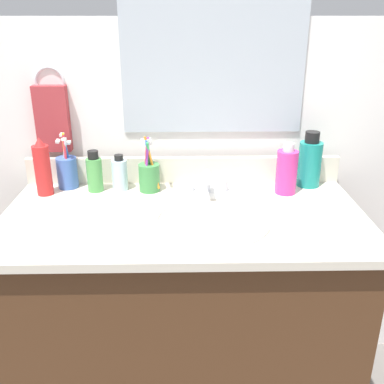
# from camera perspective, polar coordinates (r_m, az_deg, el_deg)

# --- Properties ---
(vanity_cabinet) EXTENTS (1.03, 0.51, 0.74)m
(vanity_cabinet) POSITION_cam_1_polar(r_m,az_deg,el_deg) (1.53, -0.89, -16.32)
(vanity_cabinet) COLOR #4C2D19
(vanity_cabinet) RESTS_ON ground_plane
(countertop) EXTENTS (1.07, 0.55, 0.02)m
(countertop) POSITION_cam_1_polar(r_m,az_deg,el_deg) (1.32, -0.99, -3.30)
(countertop) COLOR beige
(countertop) RESTS_ON vanity_cabinet
(backsplash) EXTENTS (1.07, 0.02, 0.09)m
(backsplash) POSITION_cam_1_polar(r_m,az_deg,el_deg) (1.55, -1.05, 2.85)
(backsplash) COLOR beige
(backsplash) RESTS_ON countertop
(back_wall) EXTENTS (2.17, 0.04, 1.30)m
(back_wall) POSITION_cam_1_polar(r_m,az_deg,el_deg) (1.66, -1.02, -1.53)
(back_wall) COLOR white
(back_wall) RESTS_ON ground_plane
(mirror_panel) EXTENTS (0.60, 0.01, 0.56)m
(mirror_panel) POSITION_cam_1_polar(r_m,az_deg,el_deg) (1.51, 2.84, 18.09)
(mirror_panel) COLOR #B2BCC6
(towel_ring) EXTENTS (0.10, 0.01, 0.10)m
(towel_ring) POSITION_cam_1_polar(r_m,az_deg,el_deg) (1.58, -17.63, 13.27)
(towel_ring) COLOR silver
(hand_towel) EXTENTS (0.11, 0.04, 0.22)m
(hand_towel) POSITION_cam_1_polar(r_m,az_deg,el_deg) (1.58, -17.30, 8.88)
(hand_towel) COLOR #A53338
(sink_basin) EXTENTS (0.35, 0.35, 0.11)m
(sink_basin) POSITION_cam_1_polar(r_m,az_deg,el_deg) (1.29, 2.41, -4.84)
(sink_basin) COLOR white
(sink_basin) RESTS_ON countertop
(faucet) EXTENTS (0.16, 0.10, 0.08)m
(faucet) POSITION_cam_1_polar(r_m,az_deg,el_deg) (1.45, 1.99, 0.71)
(faucet) COLOR silver
(faucet) RESTS_ON countertop
(bottle_soap_pink) EXTENTS (0.07, 0.07, 0.17)m
(bottle_soap_pink) POSITION_cam_1_polar(r_m,az_deg,el_deg) (1.48, 12.03, 2.63)
(bottle_soap_pink) COLOR #D8338C
(bottle_soap_pink) RESTS_ON countertop
(bottle_gel_clear) EXTENTS (0.05, 0.05, 0.12)m
(bottle_gel_clear) POSITION_cam_1_polar(r_m,az_deg,el_deg) (1.50, -9.13, 2.27)
(bottle_gel_clear) COLOR silver
(bottle_gel_clear) RESTS_ON countertop
(bottle_spray_red) EXTENTS (0.05, 0.05, 0.19)m
(bottle_spray_red) POSITION_cam_1_polar(r_m,az_deg,el_deg) (1.51, -18.43, 2.86)
(bottle_spray_red) COLOR red
(bottle_spray_red) RESTS_ON countertop
(bottle_toner_green) EXTENTS (0.05, 0.05, 0.14)m
(bottle_toner_green) POSITION_cam_1_polar(r_m,az_deg,el_deg) (1.50, -12.25, 2.40)
(bottle_toner_green) COLOR #4C9E4C
(bottle_toner_green) RESTS_ON countertop
(bottle_mouthwash_teal) EXTENTS (0.08, 0.08, 0.19)m
(bottle_mouthwash_teal) POSITION_cam_1_polar(r_m,az_deg,el_deg) (1.56, 14.83, 3.71)
(bottle_mouthwash_teal) COLOR teal
(bottle_mouthwash_teal) RESTS_ON countertop
(cup_blue_plastic) EXTENTS (0.07, 0.07, 0.19)m
(cup_blue_plastic) POSITION_cam_1_polar(r_m,az_deg,el_deg) (1.55, -15.55, 2.58)
(cup_blue_plastic) COLOR #3F66B7
(cup_blue_plastic) RESTS_ON countertop
(cup_green) EXTENTS (0.07, 0.08, 0.18)m
(cup_green) POSITION_cam_1_polar(r_m,az_deg,el_deg) (1.48, -5.39, 2.18)
(cup_green) COLOR #3F8C47
(cup_green) RESTS_ON countertop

